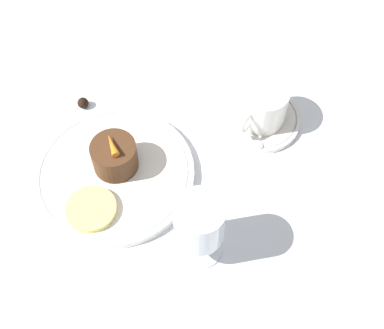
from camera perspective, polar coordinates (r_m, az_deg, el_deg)
The scene contains 11 objects.
ground_plane at distance 0.85m, azimuth -6.85°, elevation -1.23°, with size 3.00×3.00×0.00m, color white.
dinner_plate at distance 0.85m, azimuth -8.28°, elevation -0.97°, with size 0.25×0.25×0.01m.
saucer at distance 0.91m, azimuth 7.10°, elevation 4.94°, with size 0.14×0.14×0.01m.
coffee_cup at distance 0.88m, azimuth 7.51°, elevation 6.43°, with size 0.11×0.08×0.07m.
spoon at distance 0.89m, azimuth 5.58°, elevation 3.51°, with size 0.04×0.11×0.00m.
wine_glass at distance 0.72m, azimuth 0.79°, elevation -6.37°, with size 0.07×0.07×0.12m.
fork at distance 0.91m, azimuth 0.35°, elevation 5.08°, with size 0.03×0.18×0.01m.
dessert_cake at distance 0.83m, azimuth -8.18°, elevation 0.98°, with size 0.07×0.07×0.05m.
carrot_garnish at distance 0.81m, azimuth -8.44°, elevation 2.20°, with size 0.03×0.04×0.01m.
pineapple_slice at distance 0.81m, azimuth -10.91°, elevation -4.53°, with size 0.08×0.08×0.01m.
chocolate_truffle at distance 0.94m, azimuth -11.55°, elevation 6.45°, with size 0.02×0.02×0.02m.
Camera 1 is at (0.30, 0.34, 0.73)m, focal length 50.00 mm.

